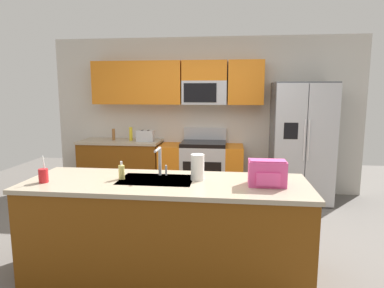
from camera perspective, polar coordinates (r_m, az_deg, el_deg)
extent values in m
plane|color=#66605B|center=(3.99, -0.47, -16.45)|extent=(9.00, 9.00, 0.00)
cube|color=beige|center=(5.76, 2.22, 4.83)|extent=(5.20, 0.10, 2.60)
cube|color=orange|center=(5.86, -12.95, 10.07)|extent=(0.70, 0.32, 0.70)
cube|color=orange|center=(5.65, -5.76, 10.30)|extent=(0.78, 0.32, 0.70)
cube|color=orange|center=(5.52, 9.13, 10.26)|extent=(0.56, 0.32, 0.70)
cube|color=#B7BABF|center=(5.54, 2.16, 8.71)|extent=(0.72, 0.32, 0.38)
cube|color=black|center=(5.38, 1.37, 8.71)|extent=(0.52, 0.01, 0.30)
cube|color=orange|center=(5.54, 2.18, 12.33)|extent=(0.72, 0.32, 0.32)
cube|color=brown|center=(5.83, -11.91, -3.96)|extent=(1.32, 0.60, 0.86)
cube|color=tan|center=(5.75, -12.05, 0.42)|extent=(1.35, 0.63, 0.04)
cube|color=#B7BABF|center=(5.55, 1.97, -4.53)|extent=(0.72, 0.60, 0.84)
cube|color=black|center=(5.25, 1.69, -4.98)|extent=(0.60, 0.01, 0.36)
cube|color=black|center=(5.46, 1.99, 0.07)|extent=(0.72, 0.60, 0.06)
cube|color=#B7BABF|center=(5.71, 2.23, 1.77)|extent=(0.72, 0.06, 0.20)
cube|color=orange|center=(5.62, -3.55, -4.37)|extent=(0.36, 0.60, 0.84)
cube|color=orange|center=(5.53, 7.15, -4.64)|extent=(0.28, 0.60, 0.84)
cube|color=#4C4F54|center=(5.49, 18.00, 0.26)|extent=(0.90, 0.70, 1.85)
cube|color=#B7BABF|center=(5.09, 16.32, -0.31)|extent=(0.44, 0.04, 1.81)
cube|color=#B7BABF|center=(5.19, 21.22, -0.40)|extent=(0.44, 0.04, 1.81)
cylinder|color=silver|center=(5.08, 18.58, 0.62)|extent=(0.02, 0.02, 0.60)
cylinder|color=silver|center=(5.10, 19.24, 0.61)|extent=(0.02, 0.02, 0.60)
cube|color=black|center=(5.04, 16.46, 2.14)|extent=(0.20, 0.00, 0.24)
cube|color=brown|center=(3.24, -4.38, -14.37)|extent=(2.54, 0.83, 0.86)
cube|color=tan|center=(3.09, -4.48, -6.69)|extent=(2.58, 0.87, 0.04)
cube|color=#B7BABF|center=(3.16, -6.09, -6.29)|extent=(0.68, 0.44, 0.03)
cube|color=#B7BABF|center=(5.56, -7.92, 1.39)|extent=(0.28, 0.16, 0.18)
cube|color=black|center=(5.56, -8.44, 2.30)|extent=(0.03, 0.11, 0.01)
cube|color=black|center=(5.53, -7.44, 2.29)|extent=(0.03, 0.11, 0.01)
cylinder|color=brown|center=(5.77, -13.19, 1.58)|extent=(0.05, 0.05, 0.19)
cylinder|color=yellow|center=(5.68, -10.35, 1.71)|extent=(0.06, 0.06, 0.22)
cylinder|color=#B7BABF|center=(3.28, -5.48, -2.91)|extent=(0.03, 0.03, 0.28)
cylinder|color=#B7BABF|center=(3.16, -5.90, -0.97)|extent=(0.02, 0.20, 0.02)
cylinder|color=#B7BABF|center=(3.29, -4.43, -4.47)|extent=(0.02, 0.02, 0.10)
cylinder|color=red|center=(3.31, -23.94, -4.95)|extent=(0.08, 0.08, 0.12)
cylinder|color=white|center=(3.28, -23.88, -3.05)|extent=(0.01, 0.03, 0.14)
cylinder|color=#D8CC66|center=(3.21, -11.89, -4.73)|extent=(0.06, 0.06, 0.13)
cylinder|color=white|center=(3.19, -11.94, -3.24)|extent=(0.02, 0.02, 0.04)
cylinder|color=white|center=(3.10, 0.95, -3.96)|extent=(0.12, 0.12, 0.24)
cube|color=#EA4C93|center=(2.99, 12.65, -4.83)|extent=(0.32, 0.20, 0.22)
cube|color=#C7417D|center=(2.95, 12.75, -2.95)|extent=(0.30, 0.14, 0.03)
cube|color=#FF54A2|center=(2.90, 12.83, -5.90)|extent=(0.20, 0.03, 0.11)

